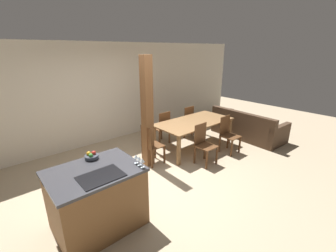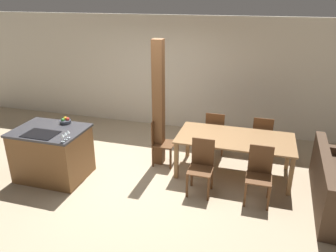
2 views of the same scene
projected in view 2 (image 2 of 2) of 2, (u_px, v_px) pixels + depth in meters
The scene contains 14 objects.
ground_plane at pixel (135, 173), 6.17m from camera, with size 16.00×16.00×0.00m, color tan.
wall_back at pixel (171, 73), 7.92m from camera, with size 11.20×0.08×2.70m.
kitchen_island at pixel (52, 153), 5.91m from camera, with size 1.23×0.94×0.95m.
fruit_bowl at pixel (65, 121), 5.98m from camera, with size 0.20×0.20×0.11m.
wine_glass_near at pixel (62, 136), 5.19m from camera, with size 0.06×0.06×0.14m.
wine_glass_middle at pixel (65, 134), 5.26m from camera, with size 0.06×0.06×0.14m.
wine_glass_far at pixel (68, 132), 5.33m from camera, with size 0.06×0.06×0.14m.
dining_table at pixel (235, 142), 5.92m from camera, with size 2.08×1.04×0.74m.
dining_chair_near_left at pixel (201, 166), 5.45m from camera, with size 0.40×0.40×0.93m.
dining_chair_near_right at pixel (259, 174), 5.21m from camera, with size 0.40×0.40×0.93m.
dining_chair_far_left at pixel (215, 132), 6.77m from camera, with size 0.40×0.40×0.93m.
dining_chair_far_right at pixel (262, 137), 6.52m from camera, with size 0.40×0.40×0.93m.
dining_chair_head_end at pixel (161, 141), 6.36m from camera, with size 0.40×0.40×0.93m.
timber_post at pixel (159, 105), 6.12m from camera, with size 0.20×0.20×2.42m.
Camera 2 is at (2.13, -4.99, 3.15)m, focal length 35.00 mm.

